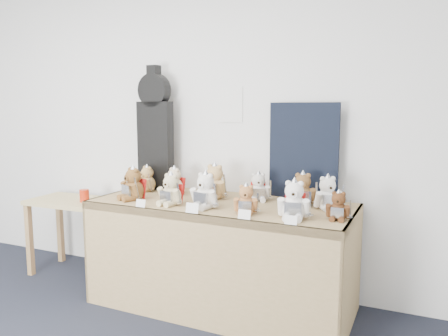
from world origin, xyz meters
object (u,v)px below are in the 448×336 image
at_px(teddy_front_far_left, 133,185).
at_px(teddy_front_end, 338,207).
at_px(side_table, 76,213).
at_px(teddy_back_far_left, 147,180).
at_px(guitar_case, 155,130).
at_px(teddy_front_left, 171,191).
at_px(teddy_back_right, 303,191).
at_px(teddy_front_far_right, 294,201).
at_px(teddy_back_centre_right, 258,188).
at_px(teddy_back_end, 328,194).
at_px(display_table, 216,227).
at_px(teddy_front_right, 246,201).
at_px(teddy_back_centre_left, 214,183).
at_px(red_cup, 84,196).
at_px(teddy_back_left, 174,183).
at_px(teddy_front_centre, 205,192).

distance_m(teddy_front_far_left, teddy_front_end, 1.59).
distance_m(side_table, teddy_back_far_left, 0.82).
height_order(guitar_case, teddy_front_left, guitar_case).
distance_m(teddy_back_right, teddy_back_far_left, 1.38).
bearing_deg(teddy_front_end, teddy_back_right, 132.07).
bearing_deg(teddy_back_right, teddy_front_far_left, -174.18).
relative_size(teddy_front_far_right, teddy_back_centre_right, 1.16).
relative_size(teddy_front_far_right, teddy_back_end, 1.06).
relative_size(display_table, teddy_front_right, 8.75).
relative_size(guitar_case, teddy_front_left, 3.99).
bearing_deg(teddy_back_end, teddy_front_end, -96.58).
xyz_separation_m(display_table, teddy_back_centre_right, (0.24, 0.26, 0.28)).
xyz_separation_m(teddy_front_left, teddy_back_centre_left, (0.20, 0.34, 0.02)).
xyz_separation_m(guitar_case, teddy_front_right, (1.07, -0.54, -0.44)).
bearing_deg(red_cup, teddy_front_end, -5.19).
bearing_deg(red_cup, teddy_front_left, -14.10).
relative_size(teddy_front_far_right, teddy_back_centre_left, 0.92).
bearing_deg(red_cup, teddy_front_right, -9.99).
bearing_deg(teddy_back_far_left, teddy_front_far_right, 9.17).
relative_size(guitar_case, teddy_front_far_right, 3.73).
height_order(teddy_back_centre_right, teddy_back_right, teddy_back_right).
relative_size(teddy_back_centre_right, teddy_back_far_left, 0.99).
xyz_separation_m(teddy_front_far_right, teddy_back_centre_right, (-0.40, 0.44, -0.02)).
height_order(teddy_front_far_left, teddy_back_right, teddy_front_far_left).
xyz_separation_m(teddy_front_far_left, teddy_back_left, (0.20, 0.29, -0.01)).
xyz_separation_m(teddy_front_left, teddy_front_end, (1.22, 0.06, -0.02)).
bearing_deg(teddy_front_centre, teddy_front_left, -168.93).
bearing_deg(teddy_front_far_right, teddy_front_centre, 168.12).
bearing_deg(display_table, teddy_back_far_left, 164.42).
distance_m(teddy_back_centre_right, teddy_back_end, 0.56).
height_order(teddy_front_end, teddy_back_centre_left, teddy_back_centre_left).
distance_m(teddy_front_left, teddy_back_far_left, 0.60).
relative_size(teddy_front_left, teddy_back_centre_right, 1.08).
bearing_deg(teddy_front_far_left, display_table, 33.43).
height_order(teddy_back_left, teddy_back_centre_left, teddy_back_centre_left).
bearing_deg(guitar_case, teddy_back_right, -0.83).
xyz_separation_m(teddy_front_left, teddy_front_right, (0.61, -0.03, -0.02)).
bearing_deg(guitar_case, teddy_front_centre, -29.73).
height_order(display_table, red_cup, display_table).
xyz_separation_m(side_table, teddy_front_centre, (1.49, -0.29, 0.37)).
bearing_deg(display_table, guitar_case, 155.81).
distance_m(side_table, teddy_front_centre, 1.56).
xyz_separation_m(guitar_case, teddy_back_left, (0.29, -0.18, -0.43)).
bearing_deg(display_table, teddy_front_far_left, -169.55).
bearing_deg(teddy_front_left, side_table, 175.20).
distance_m(teddy_front_right, teddy_back_centre_left, 0.56).
distance_m(display_table, teddy_front_left, 0.44).
xyz_separation_m(red_cup, teddy_back_centre_right, (1.62, 0.14, 0.17)).
relative_size(side_table, teddy_front_far_right, 2.97).
bearing_deg(teddy_back_end, guitar_case, 143.18).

